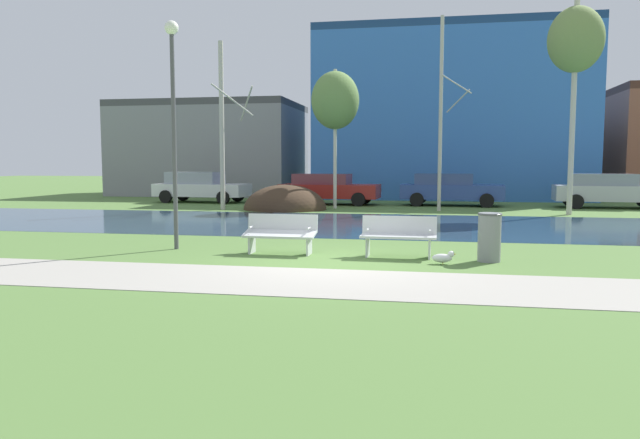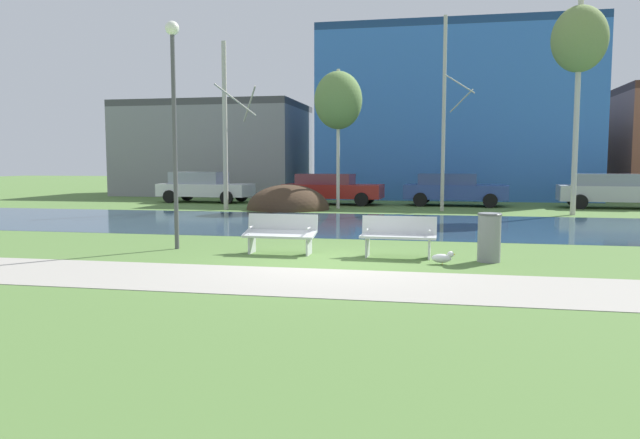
{
  "view_description": "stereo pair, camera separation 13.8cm",
  "coord_description": "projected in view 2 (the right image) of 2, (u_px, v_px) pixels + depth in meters",
  "views": [
    {
      "loc": [
        1.99,
        -11.66,
        2.02
      ],
      "look_at": [
        -0.48,
        1.53,
        0.74
      ],
      "focal_mm": 33.69,
      "sensor_mm": 36.0,
      "label": 1
    },
    {
      "loc": [
        2.12,
        -11.63,
        2.02
      ],
      "look_at": [
        -0.48,
        1.53,
        0.74
      ],
      "focal_mm": 33.69,
      "sensor_mm": 36.0,
      "label": 2
    }
  ],
  "objects": [
    {
      "name": "birch_center",
      "position": [
        579.0,
        41.0,
        22.52
      ],
      "size": [
        2.06,
        2.06,
        8.51
      ],
      "color": "beige",
      "rests_on": "ground"
    },
    {
      "name": "seagull",
      "position": [
        443.0,
        258.0,
        11.91
      ],
      "size": [
        0.48,
        0.18,
        0.27
      ],
      "color": "white",
      "rests_on": "ground"
    },
    {
      "name": "birch_left",
      "position": [
        338.0,
        101.0,
        25.92
      ],
      "size": [
        2.08,
        2.08,
        6.02
      ],
      "color": "beige",
      "rests_on": "ground"
    },
    {
      "name": "building_blue_store",
      "position": [
        453.0,
        117.0,
        35.28
      ],
      "size": [
        14.76,
        9.38,
        9.4
      ],
      "color": "#3870C6",
      "rests_on": "ground"
    },
    {
      "name": "ground_plane",
      "position": [
        378.0,
        218.0,
        21.73
      ],
      "size": [
        120.0,
        120.0,
        0.0
      ],
      "primitive_type": "plane",
      "color": "#517538"
    },
    {
      "name": "birch_far_left",
      "position": [
        226.0,
        125.0,
        25.42
      ],
      "size": [
        1.55,
        2.82,
        7.08
      ],
      "color": "#BCB7A8",
      "rests_on": "ground"
    },
    {
      "name": "building_grey_warehouse",
      "position": [
        216.0,
        149.0,
        38.14
      ],
      "size": [
        10.96,
        7.41,
        5.7
      ],
      "color": "gray",
      "rests_on": "ground"
    },
    {
      "name": "birch_center_left",
      "position": [
        445.0,
        113.0,
        24.64
      ],
      "size": [
        1.31,
        2.36,
        7.97
      ],
      "color": "#BCB7A8",
      "rests_on": "ground"
    },
    {
      "name": "bench_right",
      "position": [
        398.0,
        235.0,
        12.78
      ],
      "size": [
        1.61,
        0.59,
        0.87
      ],
      "color": "silver",
      "rests_on": "ground"
    },
    {
      "name": "streetlamp",
      "position": [
        174.0,
        98.0,
        13.75
      ],
      "size": [
        0.32,
        0.32,
        5.22
      ],
      "color": "#4C4C51",
      "rests_on": "ground"
    },
    {
      "name": "bench_left",
      "position": [
        280.0,
        233.0,
        13.28
      ],
      "size": [
        1.61,
        0.59,
        0.87
      ],
      "color": "silver",
      "rests_on": "ground"
    },
    {
      "name": "parked_sedan_second_red",
      "position": [
        331.0,
        188.0,
        28.83
      ],
      "size": [
        4.82,
        2.24,
        1.47
      ],
      "color": "maroon",
      "rests_on": "ground"
    },
    {
      "name": "parked_hatch_third_blue",
      "position": [
        453.0,
        189.0,
        27.93
      ],
      "size": [
        4.79,
        2.25,
        1.5
      ],
      "color": "#2D4793",
      "rests_on": "ground"
    },
    {
      "name": "soil_mound",
      "position": [
        288.0,
        209.0,
        25.88
      ],
      "size": [
        3.58,
        3.36,
        2.15
      ],
      "primitive_type": "ellipsoid",
      "color": "#423021",
      "rests_on": "ground"
    },
    {
      "name": "river_band",
      "position": [
        372.0,
        224.0,
        19.61
      ],
      "size": [
        80.0,
        7.81,
        0.01
      ],
      "primitive_type": "cube",
      "color": "#284256",
      "rests_on": "ground"
    },
    {
      "name": "trash_bin",
      "position": [
        489.0,
        237.0,
        12.2
      ],
      "size": [
        0.49,
        0.49,
        1.0
      ],
      "color": "gray",
      "rests_on": "ground"
    },
    {
      "name": "paved_path_strip",
      "position": [
        309.0,
        282.0,
        10.18
      ],
      "size": [
        60.0,
        2.44,
        0.01
      ],
      "primitive_type": "cube",
      "color": "#9E998E",
      "rests_on": "ground"
    },
    {
      "name": "parked_wagon_fourth_silver",
      "position": [
        613.0,
        190.0,
        26.37
      ],
      "size": [
        4.84,
        2.18,
        1.52
      ],
      "color": "#B2B5BC",
      "rests_on": "ground"
    },
    {
      "name": "parked_van_nearest_white",
      "position": [
        204.0,
        186.0,
        30.41
      ],
      "size": [
        4.77,
        2.32,
        1.54
      ],
      "color": "silver",
      "rests_on": "ground"
    }
  ]
}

